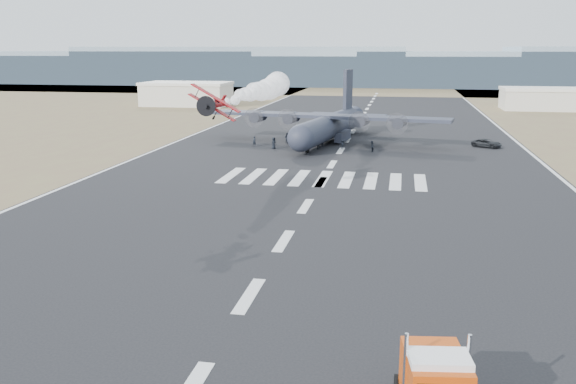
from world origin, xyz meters
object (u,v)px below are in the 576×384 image
(crew_c, at_px, (342,144))
(crew_f, at_px, (318,144))
(hangar_right, at_px, (541,98))
(crew_g, at_px, (322,141))
(crew_d, at_px, (304,139))
(hangar_left, at_px, (187,94))
(crew_b, at_px, (287,138))
(aerobatic_biplane, at_px, (214,104))
(crew_h, at_px, (372,146))
(crew_e, at_px, (274,143))
(transport_aircraft, at_px, (330,124))
(crew_a, at_px, (254,141))
(support_vehicle, at_px, (487,143))

(crew_c, distance_m, crew_f, 3.92)
(hangar_right, height_order, crew_g, hangar_right)
(crew_c, bearing_deg, crew_d, -33.97)
(hangar_left, distance_m, crew_f, 86.58)
(hangar_left, relative_size, crew_b, 13.70)
(crew_b, height_order, crew_c, crew_b)
(aerobatic_biplane, xyz_separation_m, crew_c, (9.87, 37.25, -9.58))
(hangar_left, bearing_deg, crew_f, -56.14)
(crew_d, bearing_deg, crew_c, -99.58)
(hangar_right, bearing_deg, crew_h, -117.70)
(crew_c, height_order, crew_h, crew_h)
(aerobatic_biplane, xyz_separation_m, crew_h, (14.68, 35.40, -9.47))
(crew_b, bearing_deg, crew_c, -169.99)
(crew_d, bearing_deg, crew_e, 160.46)
(crew_g, bearing_deg, hangar_right, -4.54)
(aerobatic_biplane, height_order, transport_aircraft, aerobatic_biplane)
(crew_e, relative_size, crew_g, 1.04)
(aerobatic_biplane, height_order, crew_f, aerobatic_biplane)
(hangar_left, distance_m, crew_a, 80.20)
(crew_e, distance_m, crew_f, 7.27)
(crew_b, bearing_deg, crew_a, 79.35)
(transport_aircraft, relative_size, crew_e, 22.26)
(crew_a, xyz_separation_m, crew_b, (4.73, 4.48, 0.06))
(hangar_right, xyz_separation_m, crew_h, (-41.08, -78.23, -2.12))
(crew_a, relative_size, crew_b, 0.93)
(crew_a, xyz_separation_m, crew_e, (3.76, -2.07, 0.11))
(hangar_right, relative_size, crew_d, 11.31)
(crew_b, distance_m, crew_g, 7.21)
(crew_a, bearing_deg, transport_aircraft, 47.09)
(hangar_right, relative_size, crew_f, 13.11)
(aerobatic_biplane, distance_m, crew_b, 43.20)
(hangar_right, xyz_separation_m, aerobatic_biplane, (-55.75, -113.63, 7.35))
(support_vehicle, bearing_deg, aerobatic_biplane, 172.09)
(hangar_right, height_order, support_vehicle, hangar_right)
(crew_f, xyz_separation_m, crew_h, (8.70, -1.37, 0.11))
(transport_aircraft, bearing_deg, crew_a, -137.88)
(crew_h, bearing_deg, crew_d, -103.71)
(hangar_right, bearing_deg, aerobatic_biplane, -116.14)
(hangar_right, bearing_deg, hangar_left, -177.08)
(crew_b, bearing_deg, hangar_left, -21.77)
(crew_d, relative_size, crew_e, 0.96)
(hangar_right, height_order, crew_a, hangar_right)
(crew_g, distance_m, crew_h, 9.15)
(transport_aircraft, distance_m, crew_b, 8.06)
(support_vehicle, xyz_separation_m, crew_e, (-34.44, -8.06, 0.28))
(crew_h, bearing_deg, crew_e, -79.46)
(hangar_right, relative_size, crew_c, 13.02)
(support_vehicle, distance_m, crew_c, 24.23)
(crew_a, xyz_separation_m, crew_f, (10.93, -0.90, -0.05))
(aerobatic_biplane, xyz_separation_m, crew_e, (-1.20, 35.61, -9.42))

